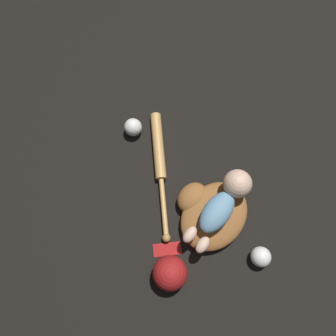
{
  "coord_description": "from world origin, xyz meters",
  "views": [
    {
      "loc": [
        -0.31,
        -0.08,
        1.33
      ],
      "look_at": [
        -0.09,
        0.27,
        0.07
      ],
      "focal_mm": 35.0,
      "sensor_mm": 36.0,
      "label": 1
    }
  ],
  "objects_px": {
    "baseball_spare": "(261,257)",
    "baby_figure": "(225,201)",
    "baseball_glove": "(210,213)",
    "baseball": "(133,127)",
    "baseball_bat": "(159,158)",
    "baseball_cap": "(170,273)"
  },
  "relations": [
    {
      "from": "baseball_glove",
      "to": "baseball",
      "type": "distance_m",
      "value": 0.49
    },
    {
      "from": "baseball_glove",
      "to": "baseball_bat",
      "type": "relative_size",
      "value": 0.7
    },
    {
      "from": "baseball",
      "to": "baseball_cap",
      "type": "distance_m",
      "value": 0.62
    },
    {
      "from": "baseball_bat",
      "to": "baseball",
      "type": "distance_m",
      "value": 0.18
    },
    {
      "from": "baseball",
      "to": "baby_figure",
      "type": "bearing_deg",
      "value": -75.48
    },
    {
      "from": "baseball_spare",
      "to": "baseball_cap",
      "type": "xyz_separation_m",
      "value": [
        -0.32,
        0.13,
        0.01
      ]
    },
    {
      "from": "baby_figure",
      "to": "baseball_spare",
      "type": "relative_size",
      "value": 4.43
    },
    {
      "from": "baseball_spare",
      "to": "baseball_bat",
      "type": "bearing_deg",
      "value": 101.87
    },
    {
      "from": "baseball_glove",
      "to": "baseball_bat",
      "type": "xyz_separation_m",
      "value": [
        -0.05,
        0.31,
        -0.02
      ]
    },
    {
      "from": "baseball_glove",
      "to": "baseball",
      "type": "relative_size",
      "value": 4.59
    },
    {
      "from": "baseball_glove",
      "to": "baseball_spare",
      "type": "height_order",
      "value": "baseball_glove"
    },
    {
      "from": "baseball_bat",
      "to": "baseball_cap",
      "type": "relative_size",
      "value": 2.63
    },
    {
      "from": "baseball_bat",
      "to": "baseball_spare",
      "type": "bearing_deg",
      "value": -78.13
    },
    {
      "from": "baseball_glove",
      "to": "baseball_spare",
      "type": "distance_m",
      "value": 0.25
    },
    {
      "from": "baseball_bat",
      "to": "baseball",
      "type": "relative_size",
      "value": 6.52
    },
    {
      "from": "baby_figure",
      "to": "baseball_spare",
      "type": "height_order",
      "value": "baby_figure"
    },
    {
      "from": "baseball_glove",
      "to": "baby_figure",
      "type": "relative_size",
      "value": 1.03
    },
    {
      "from": "baseball",
      "to": "baseball_spare",
      "type": "bearing_deg",
      "value": -78.91
    },
    {
      "from": "baseball_spare",
      "to": "baby_figure",
      "type": "bearing_deg",
      "value": 93.94
    },
    {
      "from": "baseball_cap",
      "to": "baseball_glove",
      "type": "bearing_deg",
      "value": 22.81
    },
    {
      "from": "baseball_glove",
      "to": "baseball",
      "type": "bearing_deg",
      "value": 98.76
    },
    {
      "from": "baby_figure",
      "to": "baseball_bat",
      "type": "bearing_deg",
      "value": 107.72
    }
  ]
}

